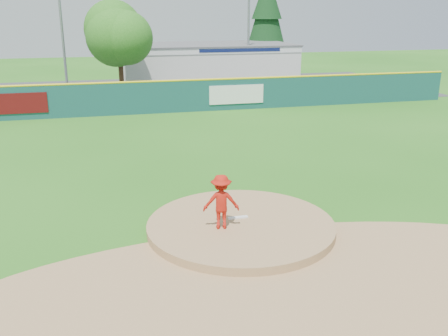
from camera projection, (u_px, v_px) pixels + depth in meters
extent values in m
plane|color=#286B19|center=(241.00, 230.00, 14.68)|extent=(120.00, 120.00, 0.00)
cylinder|color=#9E774C|center=(241.00, 230.00, 14.68)|extent=(5.50, 5.50, 0.50)
cube|color=white|center=(238.00, 218.00, 14.88)|extent=(0.60, 0.15, 0.04)
cylinder|color=#9E774C|center=(275.00, 281.00, 11.91)|extent=(15.40, 15.40, 0.01)
cube|color=#38383A|center=(147.00, 91.00, 39.63)|extent=(44.00, 16.00, 0.02)
imported|color=red|center=(221.00, 202.00, 14.00)|extent=(1.11, 0.76, 1.58)
imported|color=silver|center=(82.00, 98.00, 32.86)|extent=(4.73, 2.37, 1.29)
cube|color=silver|center=(207.00, 63.00, 45.17)|extent=(15.00, 8.00, 3.20)
cube|color=white|center=(217.00, 51.00, 41.04)|extent=(15.00, 0.06, 0.55)
cube|color=#0F194C|center=(240.00, 50.00, 41.47)|extent=(7.00, 0.03, 0.28)
cube|color=#59595B|center=(207.00, 44.00, 44.67)|extent=(15.20, 8.20, 0.12)
cube|color=#5B0D0E|center=(15.00, 104.00, 28.94)|extent=(3.60, 0.04, 1.20)
cube|color=white|center=(237.00, 94.00, 32.08)|extent=(3.60, 0.04, 1.20)
cube|color=#164748|center=(161.00, 97.00, 31.01)|extent=(40.00, 0.10, 2.00)
cylinder|color=yellow|center=(160.00, 81.00, 30.71)|extent=(40.00, 0.14, 0.14)
cylinder|color=#382314|center=(122.00, 79.00, 36.92)|extent=(0.36, 0.36, 2.60)
sphere|color=#387F23|center=(119.00, 34.00, 35.93)|extent=(5.60, 5.60, 5.60)
cylinder|color=#382314|center=(265.00, 65.00, 50.75)|extent=(0.40, 0.40, 1.60)
cone|color=#113A16|center=(267.00, 17.00, 49.32)|extent=(4.40, 4.40, 7.90)
cylinder|color=gray|center=(61.00, 20.00, 36.56)|extent=(0.20, 0.20, 11.00)
cylinder|color=gray|center=(249.00, 25.00, 42.08)|extent=(0.20, 0.20, 10.00)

